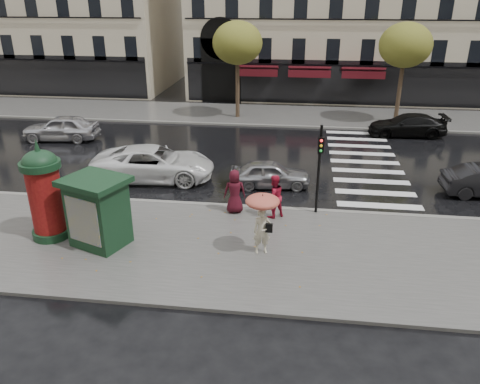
# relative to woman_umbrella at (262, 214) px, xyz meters

# --- Properties ---
(ground) EXTENTS (160.00, 160.00, 0.00)m
(ground) POSITION_rel_woman_umbrella_xyz_m (-1.33, 0.67, -1.58)
(ground) COLOR black
(ground) RESTS_ON ground
(near_sidewalk) EXTENTS (90.00, 7.00, 0.12)m
(near_sidewalk) POSITION_rel_woman_umbrella_xyz_m (-1.33, 0.17, -1.52)
(near_sidewalk) COLOR #474744
(near_sidewalk) RESTS_ON ground
(far_sidewalk) EXTENTS (90.00, 6.00, 0.12)m
(far_sidewalk) POSITION_rel_woman_umbrella_xyz_m (-1.33, 19.67, -1.52)
(far_sidewalk) COLOR #474744
(far_sidewalk) RESTS_ON ground
(near_kerb) EXTENTS (90.00, 0.25, 0.14)m
(near_kerb) POSITION_rel_woman_umbrella_xyz_m (-1.33, 3.67, -1.51)
(near_kerb) COLOR slate
(near_kerb) RESTS_ON ground
(far_kerb) EXTENTS (90.00, 0.25, 0.14)m
(far_kerb) POSITION_rel_woman_umbrella_xyz_m (-1.33, 16.67, -1.51)
(far_kerb) COLOR slate
(far_kerb) RESTS_ON ground
(zebra_crossing) EXTENTS (3.60, 11.75, 0.01)m
(zebra_crossing) POSITION_rel_woman_umbrella_xyz_m (4.67, 10.27, -1.57)
(zebra_crossing) COLOR silver
(zebra_crossing) RESTS_ON ground
(tree_far_left) EXTENTS (3.40, 3.40, 6.64)m
(tree_far_left) POSITION_rel_woman_umbrella_xyz_m (-3.33, 18.67, 3.59)
(tree_far_left) COLOR #38281C
(tree_far_left) RESTS_ON ground
(tree_far_right) EXTENTS (3.40, 3.40, 6.64)m
(tree_far_right) POSITION_rel_woman_umbrella_xyz_m (7.67, 18.67, 3.59)
(tree_far_right) COLOR #38281C
(tree_far_right) RESTS_ON ground
(woman_umbrella) EXTENTS (1.15, 1.15, 2.21)m
(woman_umbrella) POSITION_rel_woman_umbrella_xyz_m (0.00, 0.00, 0.00)
(woman_umbrella) COLOR beige
(woman_umbrella) RESTS_ON near_sidewalk
(woman_red) EXTENTS (1.09, 1.04, 1.77)m
(woman_red) POSITION_rel_woman_umbrella_xyz_m (0.22, 2.82, -0.57)
(woman_red) COLOR #B21530
(woman_red) RESTS_ON near_sidewalk
(man_burgundy) EXTENTS (0.99, 0.75, 1.80)m
(man_burgundy) POSITION_rel_woman_umbrella_xyz_m (-1.37, 3.07, -0.55)
(man_burgundy) COLOR #410D18
(man_burgundy) RESTS_ON near_sidewalk
(morris_column) EXTENTS (1.39, 1.39, 3.73)m
(morris_column) POSITION_rel_woman_umbrella_xyz_m (-7.76, 0.18, 0.33)
(morris_column) COLOR #14331C
(morris_column) RESTS_ON near_sidewalk
(traffic_light) EXTENTS (0.24, 0.34, 3.65)m
(traffic_light) POSITION_rel_woman_umbrella_xyz_m (1.93, 3.40, 0.76)
(traffic_light) COLOR black
(traffic_light) RESTS_ON near_sidewalk
(newsstand) EXTENTS (2.56, 2.38, 2.50)m
(newsstand) POSITION_rel_woman_umbrella_xyz_m (-5.73, -0.11, -0.17)
(newsstand) COLOR #14331C
(newsstand) RESTS_ON near_sidewalk
(car_silver) EXTENTS (3.85, 1.91, 1.26)m
(car_silver) POSITION_rel_woman_umbrella_xyz_m (-0.15, 6.23, -0.95)
(car_silver) COLOR #9A9B9F
(car_silver) RESTS_ON ground
(car_white) EXTENTS (6.01, 3.19, 1.61)m
(car_white) POSITION_rel_woman_umbrella_xyz_m (-5.78, 6.46, -0.77)
(car_white) COLOR white
(car_white) RESTS_ON ground
(car_black) EXTENTS (4.78, 2.09, 1.37)m
(car_black) POSITION_rel_woman_umbrella_xyz_m (7.82, 15.67, -0.89)
(car_black) COLOR black
(car_black) RESTS_ON ground
(car_far_silver) EXTENTS (4.68, 2.29, 1.54)m
(car_far_silver) POSITION_rel_woman_umbrella_xyz_m (-13.29, 11.99, -0.81)
(car_far_silver) COLOR #B9B8BE
(car_far_silver) RESTS_ON ground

